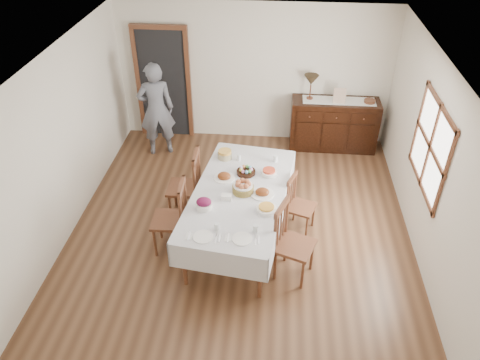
# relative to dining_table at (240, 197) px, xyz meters

# --- Properties ---
(ground) EXTENTS (6.00, 6.00, 0.00)m
(ground) POSITION_rel_dining_table_xyz_m (-0.01, 0.01, -0.74)
(ground) COLOR brown
(room_shell) EXTENTS (5.02, 6.02, 2.65)m
(room_shell) POSITION_rel_dining_table_xyz_m (-0.15, 0.43, 0.90)
(room_shell) COLOR white
(room_shell) RESTS_ON ground
(dining_table) EXTENTS (1.55, 2.57, 0.84)m
(dining_table) POSITION_rel_dining_table_xyz_m (0.00, 0.00, 0.00)
(dining_table) COLOR silver
(dining_table) RESTS_ON ground
(chair_left_near) EXTENTS (0.48, 0.48, 1.11)m
(chair_left_near) POSITION_rel_dining_table_xyz_m (-0.89, -0.29, -0.18)
(chair_left_near) COLOR brown
(chair_left_near) RESTS_ON ground
(chair_left_far) EXTENTS (0.47, 0.47, 1.13)m
(chair_left_far) POSITION_rel_dining_table_xyz_m (-0.83, 0.46, -0.17)
(chair_left_far) COLOR brown
(chair_left_far) RESTS_ON ground
(chair_right_near) EXTENTS (0.60, 0.60, 1.11)m
(chair_right_near) POSITION_rel_dining_table_xyz_m (0.72, -0.64, -0.18)
(chair_right_near) COLOR brown
(chair_right_near) RESTS_ON ground
(chair_right_far) EXTENTS (0.49, 0.49, 0.91)m
(chair_right_far) POSITION_rel_dining_table_xyz_m (0.83, 0.29, -0.28)
(chair_right_far) COLOR brown
(chair_right_far) RESTS_ON ground
(sideboard) EXTENTS (1.59, 0.58, 0.96)m
(sideboard) POSITION_rel_dining_table_xyz_m (1.51, 2.73, -0.26)
(sideboard) COLOR black
(sideboard) RESTS_ON ground
(person) EXTENTS (0.67, 0.54, 1.87)m
(person) POSITION_rel_dining_table_xyz_m (-1.70, 2.26, 0.19)
(person) COLOR slate
(person) RESTS_ON ground
(bread_basket) EXTENTS (0.30, 0.30, 0.17)m
(bread_basket) POSITION_rel_dining_table_xyz_m (0.04, 0.00, 0.17)
(bread_basket) COLOR olive
(bread_basket) RESTS_ON dining_table
(egg_basket) EXTENTS (0.28, 0.28, 0.10)m
(egg_basket) POSITION_rel_dining_table_xyz_m (0.05, 0.45, 0.13)
(egg_basket) COLOR black
(egg_basket) RESTS_ON dining_table
(ham_platter_a) EXTENTS (0.30, 0.30, 0.11)m
(ham_platter_a) POSITION_rel_dining_table_xyz_m (-0.25, 0.30, 0.13)
(ham_platter_a) COLOR white
(ham_platter_a) RESTS_ON dining_table
(ham_platter_b) EXTENTS (0.32, 0.32, 0.11)m
(ham_platter_b) POSITION_rel_dining_table_xyz_m (0.31, -0.04, 0.12)
(ham_platter_b) COLOR white
(ham_platter_b) RESTS_ON dining_table
(beet_bowl) EXTENTS (0.22, 0.22, 0.15)m
(beet_bowl) POSITION_rel_dining_table_xyz_m (-0.43, -0.40, 0.16)
(beet_bowl) COLOR white
(beet_bowl) RESTS_ON dining_table
(carrot_bowl) EXTENTS (0.23, 0.23, 0.09)m
(carrot_bowl) POSITION_rel_dining_table_xyz_m (0.38, 0.44, 0.14)
(carrot_bowl) COLOR white
(carrot_bowl) RESTS_ON dining_table
(pineapple_bowl) EXTENTS (0.22, 0.22, 0.13)m
(pineapple_bowl) POSITION_rel_dining_table_xyz_m (-0.30, 0.84, 0.16)
(pineapple_bowl) COLOR tan
(pineapple_bowl) RESTS_ON dining_table
(casserole_dish) EXTENTS (0.27, 0.27, 0.08)m
(casserole_dish) POSITION_rel_dining_table_xyz_m (0.38, -0.39, 0.13)
(casserole_dish) COLOR white
(casserole_dish) RESTS_ON dining_table
(butter_dish) EXTENTS (0.15, 0.11, 0.07)m
(butter_dish) POSITION_rel_dining_table_xyz_m (-0.16, -0.19, 0.13)
(butter_dish) COLOR white
(butter_dish) RESTS_ON dining_table
(setting_left) EXTENTS (0.44, 0.31, 0.10)m
(setting_left) POSITION_rel_dining_table_xyz_m (-0.31, -0.91, 0.12)
(setting_left) COLOR white
(setting_left) RESTS_ON dining_table
(setting_right) EXTENTS (0.44, 0.31, 0.10)m
(setting_right) POSITION_rel_dining_table_xyz_m (0.16, -0.90, 0.12)
(setting_right) COLOR white
(setting_right) RESTS_ON dining_table
(glass_far_a) EXTENTS (0.06, 0.06, 0.10)m
(glass_far_a) POSITION_rel_dining_table_xyz_m (-0.09, 0.79, 0.15)
(glass_far_a) COLOR white
(glass_far_a) RESTS_ON dining_table
(glass_far_b) EXTENTS (0.07, 0.07, 0.11)m
(glass_far_b) POSITION_rel_dining_table_xyz_m (0.46, 0.80, 0.15)
(glass_far_b) COLOR white
(glass_far_b) RESTS_ON dining_table
(runner) EXTENTS (1.30, 0.35, 0.01)m
(runner) POSITION_rel_dining_table_xyz_m (1.56, 2.74, 0.22)
(runner) COLOR white
(runner) RESTS_ON sideboard
(table_lamp) EXTENTS (0.26, 0.26, 0.46)m
(table_lamp) POSITION_rel_dining_table_xyz_m (1.03, 2.77, 0.57)
(table_lamp) COLOR brown
(table_lamp) RESTS_ON sideboard
(picture_frame) EXTENTS (0.22, 0.08, 0.28)m
(picture_frame) POSITION_rel_dining_table_xyz_m (1.54, 2.65, 0.36)
(picture_frame) COLOR tan
(picture_frame) RESTS_ON sideboard
(deco_bowl) EXTENTS (0.20, 0.20, 0.06)m
(deco_bowl) POSITION_rel_dining_table_xyz_m (2.09, 2.70, 0.25)
(deco_bowl) COLOR brown
(deco_bowl) RESTS_ON sideboard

